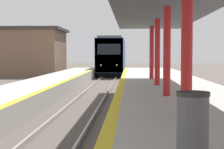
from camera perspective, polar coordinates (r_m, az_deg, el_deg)
name	(u,v)px	position (r m, az deg, el deg)	size (l,w,h in m)	color
train	(113,56)	(45.48, 0.10, 2.81)	(2.88, 16.67, 4.32)	black
station_canopy	(167,7)	(13.95, 8.42, 10.20)	(4.12, 23.86, 3.47)	red
trash_bin	(193,127)	(5.47, 12.18, -7.81)	(0.48, 0.48, 1.01)	#4C4C51
station_building	(1,52)	(44.67, -16.57, 3.32)	(14.57, 7.70, 5.36)	brown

